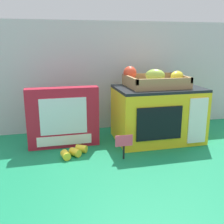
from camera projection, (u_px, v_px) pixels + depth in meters
The scene contains 7 objects.
ground_plane at pixel (117, 142), 1.25m from camera, with size 1.70×1.70×0.00m, color #147A4C.
display_back_panel at pixel (106, 76), 1.41m from camera, with size 1.61×0.03×0.55m, color #B7BABF.
toy_microwave at pixel (158, 114), 1.26m from camera, with size 0.39×0.26×0.25m.
food_groups_crate at pixel (154, 81), 1.23m from camera, with size 0.26×0.21×0.09m.
cookie_set_box at pixel (63, 118), 1.17m from camera, with size 0.31×0.06×0.26m.
price_sign at pixel (124, 143), 1.05m from camera, with size 0.07×0.01×0.10m.
loose_toy_banana at pixel (74, 152), 1.10m from camera, with size 0.12×0.10×0.03m.
Camera 1 is at (-0.30, -1.14, 0.45)m, focal length 43.01 mm.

